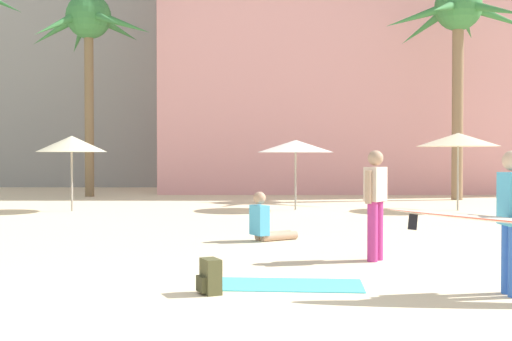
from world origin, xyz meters
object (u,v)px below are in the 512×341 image
(palm_tree_far_left, at_px, (89,29))
(person_far_left, at_px, (266,223))
(cafe_umbrella_2, at_px, (296,146))
(beach_towel, at_px, (285,285))
(palm_tree_left, at_px, (458,23))
(cafe_umbrella_1, at_px, (72,144))
(cafe_umbrella_0, at_px, (458,140))
(backpack, at_px, (210,277))
(person_mid_right, at_px, (375,200))

(palm_tree_far_left, bearing_deg, person_far_left, -62.78)
(cafe_umbrella_2, bearing_deg, palm_tree_far_left, 141.04)
(beach_towel, bearing_deg, palm_tree_left, 66.52)
(palm_tree_left, bearing_deg, palm_tree_far_left, 172.85)
(cafe_umbrella_1, bearing_deg, cafe_umbrella_0, 1.52)
(cafe_umbrella_0, bearing_deg, backpack, -118.81)
(cafe_umbrella_0, relative_size, person_mid_right, 1.41)
(palm_tree_far_left, relative_size, beach_towel, 4.15)
(cafe_umbrella_2, height_order, beach_towel, cafe_umbrella_2)
(cafe_umbrella_1, distance_m, beach_towel, 12.65)
(cafe_umbrella_0, distance_m, person_mid_right, 10.30)
(cafe_umbrella_1, height_order, person_far_left, cafe_umbrella_1)
(backpack, relative_size, person_far_left, 0.44)
(person_mid_right, bearing_deg, palm_tree_far_left, -26.05)
(palm_tree_far_left, relative_size, cafe_umbrella_1, 3.63)
(palm_tree_left, bearing_deg, beach_towel, -113.48)
(cafe_umbrella_0, height_order, backpack, cafe_umbrella_0)
(backpack, bearing_deg, palm_tree_left, -140.88)
(palm_tree_left, xyz_separation_m, person_far_left, (-7.22, -11.79, -6.22))
(cafe_umbrella_0, xyz_separation_m, person_mid_right, (-4.11, -9.37, -1.17))
(person_mid_right, bearing_deg, cafe_umbrella_2, -50.12)
(cafe_umbrella_2, relative_size, person_mid_right, 1.34)
(beach_towel, bearing_deg, palm_tree_far_left, 111.87)
(cafe_umbrella_1, xyz_separation_m, cafe_umbrella_2, (6.65, 0.49, -0.06))
(palm_tree_left, height_order, person_mid_right, palm_tree_left)
(cafe_umbrella_0, height_order, beach_towel, cafe_umbrella_0)
(backpack, bearing_deg, beach_towel, -175.90)
(beach_towel, relative_size, backpack, 4.66)
(cafe_umbrella_1, relative_size, cafe_umbrella_2, 0.97)
(backpack, bearing_deg, cafe_umbrella_0, -144.23)
(cafe_umbrella_2, xyz_separation_m, beach_towel, (-0.74, -11.50, -1.92))
(palm_tree_left, distance_m, cafe_umbrella_0, 6.70)
(cafe_umbrella_1, height_order, cafe_umbrella_2, cafe_umbrella_1)
(cafe_umbrella_2, height_order, person_far_left, cafe_umbrella_2)
(palm_tree_far_left, distance_m, backpack, 20.53)
(cafe_umbrella_2, xyz_separation_m, person_mid_right, (0.74, -9.55, -0.98))
(cafe_umbrella_1, xyz_separation_m, backpack, (4.99, -11.53, -1.79))
(beach_towel, bearing_deg, person_far_left, 92.76)
(backpack, distance_m, person_far_left, 4.91)
(cafe_umbrella_1, distance_m, person_far_left, 8.93)
(palm_tree_far_left, xyz_separation_m, person_far_left, (6.98, -13.57, -6.39))
(palm_tree_left, bearing_deg, backpack, -115.45)
(cafe_umbrella_0, distance_m, backpack, 13.64)
(cafe_umbrella_1, xyz_separation_m, person_mid_right, (7.39, -9.06, -1.04))
(person_mid_right, bearing_deg, palm_tree_left, -75.85)
(palm_tree_left, height_order, cafe_umbrella_2, palm_tree_left)
(cafe_umbrella_0, xyz_separation_m, backpack, (-6.51, -11.83, -1.92))
(cafe_umbrella_0, xyz_separation_m, cafe_umbrella_2, (-4.85, 0.19, -0.19))
(palm_tree_far_left, relative_size, person_mid_right, 4.70)
(cafe_umbrella_0, bearing_deg, cafe_umbrella_1, -178.48)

